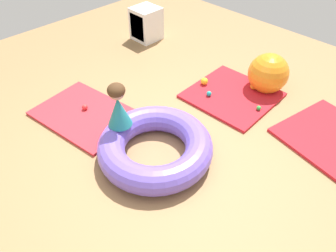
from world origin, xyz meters
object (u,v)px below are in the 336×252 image
child_in_teal (118,105)px  play_ball_yellow (204,81)px  storage_cube (145,24)px  inflatable_cushion (155,147)px  play_ball_orange (254,86)px  play_ball_green (259,108)px  play_ball_teal (209,94)px  exercise_ball_large (268,73)px  play_ball_red (85,107)px

child_in_teal → play_ball_yellow: size_ratio=5.14×
play_ball_yellow → storage_cube: (-1.73, 0.41, 0.19)m
inflatable_cushion → child_in_teal: 0.61m
play_ball_orange → inflatable_cushion: bearing=-91.5°
play_ball_yellow → play_ball_green: (0.89, 0.05, -0.02)m
inflatable_cushion → play_ball_yellow: inflatable_cushion is taller
inflatable_cushion → play_ball_yellow: size_ratio=12.40×
storage_cube → play_ball_teal: bearing=-16.6°
exercise_ball_large → play_ball_orange: bearing=-123.8°
play_ball_yellow → play_ball_red: bearing=-114.7°
play_ball_green → storage_cube: (-2.62, 0.36, 0.21)m
play_ball_yellow → play_ball_teal: size_ratio=1.42×
play_ball_teal → exercise_ball_large: bearing=58.7°
inflatable_cushion → play_ball_orange: bearing=88.5°
play_ball_green → play_ball_red: (-1.61, -1.61, 0.01)m
play_ball_red → child_in_teal: bearing=-1.7°
play_ball_yellow → storage_cube: 1.79m
child_in_teal → play_ball_red: (-0.81, 0.02, -0.49)m
child_in_teal → play_ball_teal: (0.14, 1.41, -0.49)m
play_ball_yellow → play_ball_red: play_ball_yellow is taller
play_ball_yellow → exercise_ball_large: size_ratio=0.19×
play_ball_yellow → play_ball_green: 0.89m
play_ball_teal → play_ball_orange: bearing=59.4°
play_ball_green → exercise_ball_large: (-0.22, 0.50, 0.21)m
play_ball_yellow → play_ball_orange: (0.57, 0.40, -0.00)m
inflatable_cushion → play_ball_red: size_ratio=17.20×
play_ball_green → storage_cube: 2.66m
child_in_teal → play_ball_green: size_ratio=8.78×
child_in_teal → play_ball_green: 1.88m
play_ball_orange → play_ball_yellow: bearing=-144.9°
play_ball_green → play_ball_orange: bearing=132.4°
child_in_teal → storage_cube: size_ratio=0.95×
play_ball_orange → storage_cube: size_ratio=0.17×
inflatable_cushion → play_ball_red: 1.25m
play_ball_green → play_ball_yellow: bearing=-176.9°
play_ball_orange → play_ball_green: size_ratio=1.56×
child_in_teal → exercise_ball_large: (0.58, 2.14, -0.28)m
play_ball_yellow → play_ball_green: size_ratio=1.71×
play_ball_teal → child_in_teal: bearing=-95.6°
inflatable_cushion → play_ball_green: 1.55m
inflatable_cushion → play_ball_teal: bearing=102.7°
play_ball_teal → storage_cube: (-1.96, 0.59, 0.20)m
storage_cube → play_ball_green: bearing=-7.9°
child_in_teal → play_ball_yellow: 1.66m
play_ball_orange → storage_cube: (-2.30, 0.01, 0.19)m
exercise_ball_large → storage_cube: size_ratio=0.99×
child_in_teal → play_ball_red: child_in_teal is taller
play_ball_red → storage_cube: (-1.01, 1.97, 0.20)m
play_ball_red → exercise_ball_large: exercise_ball_large is taller
play_ball_teal → exercise_ball_large: 0.87m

